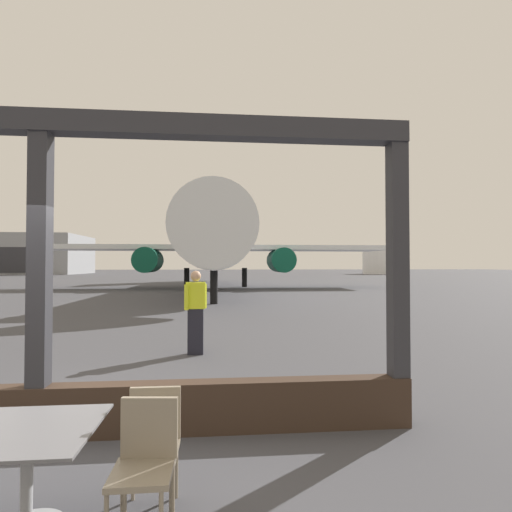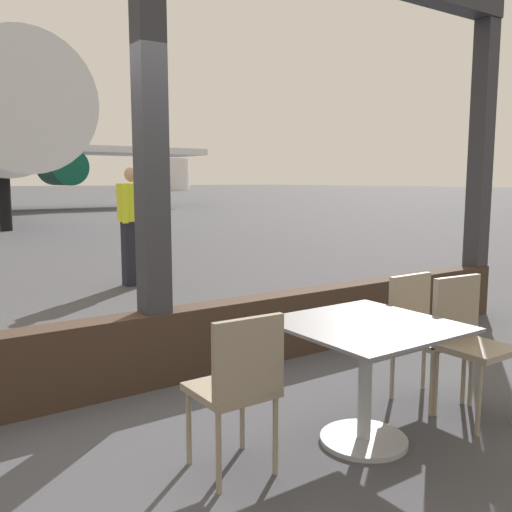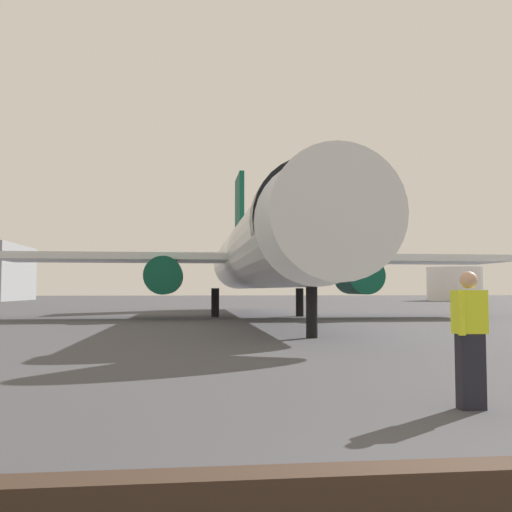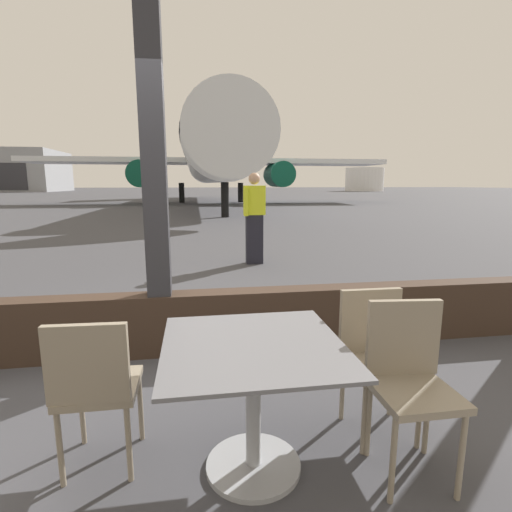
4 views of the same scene
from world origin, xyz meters
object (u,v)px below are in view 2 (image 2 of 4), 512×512
(cafe_chair_aisle_left, at_px, (467,334))
(ground_crew_worker, at_px, (133,225))
(cafe_chair_window_left, at_px, (420,326))
(fuel_storage_tank, at_px, (164,175))
(dining_table, at_px, (366,366))
(cafe_chair_window_right, at_px, (239,380))

(cafe_chair_aisle_left, distance_m, ground_crew_worker, 5.61)
(cafe_chair_window_left, relative_size, ground_crew_worker, 0.51)
(cafe_chair_aisle_left, bearing_deg, fuel_storage_tank, 65.91)
(cafe_chair_aisle_left, bearing_deg, ground_crew_worker, 89.75)
(cafe_chair_window_left, height_order, ground_crew_worker, ground_crew_worker)
(dining_table, distance_m, fuel_storage_tank, 81.99)
(dining_table, height_order, ground_crew_worker, ground_crew_worker)
(cafe_chair_window_left, relative_size, cafe_chair_aisle_left, 0.96)
(cafe_chair_aisle_left, relative_size, fuel_storage_tank, 0.12)
(fuel_storage_tank, bearing_deg, cafe_chair_window_right, -115.19)
(cafe_chair_window_right, bearing_deg, cafe_chair_aisle_left, -7.26)
(fuel_storage_tank, bearing_deg, cafe_chair_aisle_left, -114.09)
(cafe_chair_window_left, xyz_separation_m, ground_crew_worker, (0.03, 5.23, 0.38))
(cafe_chair_window_right, distance_m, fuel_storage_tank, 82.24)
(dining_table, xyz_separation_m, cafe_chair_aisle_left, (0.82, -0.10, 0.08))
(cafe_chair_window_left, xyz_separation_m, cafe_chair_window_right, (-1.63, -0.16, -0.00))
(cafe_chair_window_right, bearing_deg, cafe_chair_window_left, 5.68)
(cafe_chair_aisle_left, xyz_separation_m, fuel_storage_tank, (33.35, 74.61, 1.77))
(dining_table, bearing_deg, ground_crew_worker, 81.25)
(cafe_chair_aisle_left, bearing_deg, cafe_chair_window_right, 172.74)
(cafe_chair_window_right, relative_size, ground_crew_worker, 0.50)
(cafe_chair_window_left, relative_size, cafe_chair_window_right, 1.01)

